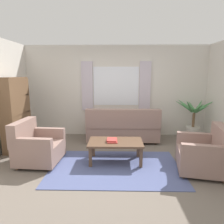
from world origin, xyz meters
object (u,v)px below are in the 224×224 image
at_px(armchair_left, 37,146).
at_px(armchair_right, 205,154).
at_px(book_stack_on_table, 112,140).
at_px(potted_plant, 193,120).
at_px(coffee_table, 116,144).
at_px(couch, 123,128).
at_px(bookshelf, 18,117).

bearing_deg(armchair_left, armchair_right, -92.13).
height_order(book_stack_on_table, potted_plant, potted_plant).
bearing_deg(coffee_table, couch, 82.18).
height_order(couch, bookshelf, bookshelf).
bearing_deg(couch, coffee_table, 82.18).
distance_m(armchair_right, book_stack_on_table, 1.76).
distance_m(armchair_left, potted_plant, 4.05).
relative_size(armchair_left, book_stack_on_table, 2.98).
height_order(armchair_right, bookshelf, bookshelf).
distance_m(book_stack_on_table, bookshelf, 2.41).
distance_m(coffee_table, bookshelf, 2.49).
height_order(book_stack_on_table, bookshelf, bookshelf).
xyz_separation_m(armchair_right, bookshelf, (-3.99, 1.13, 0.42)).
relative_size(armchair_left, potted_plant, 0.73).
xyz_separation_m(coffee_table, potted_plant, (2.12, 1.50, 0.16)).
height_order(armchair_left, potted_plant, potted_plant).
bearing_deg(coffee_table, armchair_right, -13.95).
bearing_deg(potted_plant, coffee_table, -144.73).
height_order(armchair_left, coffee_table, armchair_left).
xyz_separation_m(book_stack_on_table, bookshelf, (-2.28, 0.73, 0.31)).
distance_m(armchair_left, coffee_table, 1.60).
bearing_deg(potted_plant, bookshelf, -170.22).
distance_m(book_stack_on_table, potted_plant, 2.66).
distance_m(couch, potted_plant, 1.96).
relative_size(coffee_table, book_stack_on_table, 3.68).
relative_size(couch, coffee_table, 1.73).
bearing_deg(potted_plant, armchair_right, -104.35).
height_order(coffee_table, bookshelf, bookshelf).
distance_m(couch, book_stack_on_table, 1.34).
bearing_deg(armchair_right, coffee_table, -92.67).
distance_m(couch, armchair_left, 2.27).
bearing_deg(armchair_right, couch, -128.58).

